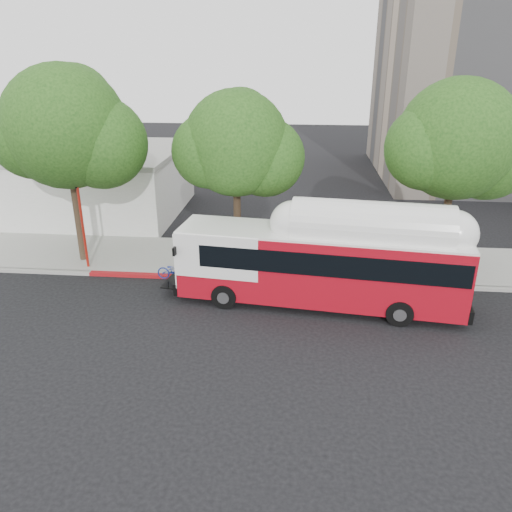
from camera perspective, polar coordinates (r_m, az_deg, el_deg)
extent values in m
plane|color=black|center=(20.29, -1.38, -7.53)|extent=(120.00, 120.00, 0.00)
cube|color=gray|center=(26.08, 0.23, -0.31)|extent=(60.00, 5.00, 0.15)
cube|color=gray|center=(23.71, -0.32, -2.71)|extent=(60.00, 0.30, 0.15)
cube|color=maroon|center=(24.15, -7.43, -2.40)|extent=(10.00, 0.32, 0.16)
cylinder|color=#2D2116|center=(26.48, -19.85, 5.50)|extent=(0.36, 0.36, 6.08)
sphere|color=#194112|center=(25.73, -20.97, 13.61)|extent=(5.80, 5.80, 5.80)
sphere|color=#194112|center=(25.37, -17.22, 12.22)|extent=(4.35, 4.35, 4.35)
cylinder|color=#2D2116|center=(24.81, -2.17, 4.98)|extent=(0.36, 0.36, 5.44)
sphere|color=#194112|center=(24.02, -2.29, 12.75)|extent=(5.00, 5.00, 5.00)
sphere|color=#194112|center=(24.20, 1.09, 11.20)|extent=(3.75, 3.75, 3.75)
cylinder|color=#2D2116|center=(25.34, 20.87, 4.26)|extent=(0.36, 0.36, 5.76)
sphere|color=#194112|center=(24.56, 22.03, 12.26)|extent=(5.40, 5.40, 5.40)
sphere|color=#194112|center=(25.32, 24.94, 10.40)|extent=(4.05, 4.05, 4.05)
cube|color=silver|center=(36.27, -21.48, 7.84)|extent=(16.00, 10.00, 4.00)
cube|color=gray|center=(35.86, -21.95, 11.08)|extent=(16.20, 10.20, 0.30)
cube|color=#A40B18|center=(21.08, 7.22, -1.15)|extent=(12.00, 3.91, 2.85)
cube|color=black|center=(20.83, 8.64, 0.23)|extent=(10.84, 3.83, 0.93)
cube|color=white|center=(20.55, 7.41, 2.59)|extent=(12.00, 3.83, 0.10)
cube|color=white|center=(20.43, 12.95, 2.84)|extent=(6.47, 2.68, 0.54)
cube|color=black|center=(22.94, -9.16, -2.76)|extent=(0.99, 1.85, 0.06)
imported|color=navy|center=(22.74, -9.23, -1.68)|extent=(0.78, 1.74, 0.89)
cylinder|color=#A91C12|center=(25.67, -19.14, 2.90)|extent=(0.13, 0.13, 4.21)
cube|color=black|center=(25.07, -19.77, 7.67)|extent=(0.05, 0.42, 0.26)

